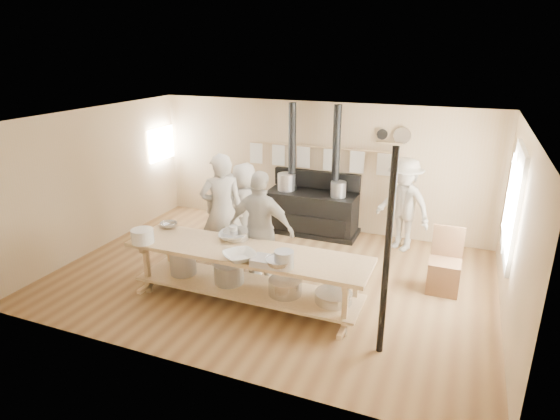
{
  "coord_description": "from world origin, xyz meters",
  "views": [
    {
      "loc": [
        2.75,
        -6.42,
        3.61
      ],
      "look_at": [
        0.08,
        0.2,
        1.11
      ],
      "focal_mm": 30.0,
      "sensor_mm": 36.0,
      "label": 1
    }
  ],
  "objects": [
    {
      "name": "ground",
      "position": [
        0.0,
        0.0,
        0.0
      ],
      "size": [
        7.0,
        7.0,
        0.0
      ],
      "primitive_type": "plane",
      "color": "brown",
      "rests_on": "ground"
    },
    {
      "name": "room_shell",
      "position": [
        0.0,
        0.0,
        1.62
      ],
      "size": [
        7.0,
        7.0,
        7.0
      ],
      "color": "tan",
      "rests_on": "ground"
    },
    {
      "name": "window_right",
      "position": [
        3.47,
        0.6,
        1.5
      ],
      "size": [
        0.09,
        1.5,
        1.65
      ],
      "color": "beige",
      "rests_on": "ground"
    },
    {
      "name": "left_opening",
      "position": [
        -3.45,
        2.0,
        1.6
      ],
      "size": [
        0.0,
        0.9,
        0.9
      ],
      "color": "white",
      "rests_on": "ground"
    },
    {
      "name": "stove",
      "position": [
        -0.01,
        2.12,
        0.52
      ],
      "size": [
        1.9,
        0.75,
        2.6
      ],
      "color": "black",
      "rests_on": "ground"
    },
    {
      "name": "towel_rail",
      "position": [
        0.0,
        2.4,
        1.56
      ],
      "size": [
        3.0,
        0.04,
        0.47
      ],
      "color": "tan",
      "rests_on": "ground"
    },
    {
      "name": "back_wall_shelf",
      "position": [
        1.46,
        2.43,
        2.0
      ],
      "size": [
        0.63,
        0.14,
        0.32
      ],
      "color": "tan",
      "rests_on": "ground"
    },
    {
      "name": "prep_table",
      "position": [
        -0.01,
        -0.9,
        0.52
      ],
      "size": [
        3.6,
        0.9,
        0.85
      ],
      "color": "tan",
      "rests_on": "ground"
    },
    {
      "name": "support_post",
      "position": [
        2.05,
        -1.35,
        1.3
      ],
      "size": [
        0.08,
        0.08,
        2.6
      ],
      "primitive_type": "cylinder",
      "color": "black",
      "rests_on": "ground"
    },
    {
      "name": "cook_far_left",
      "position": [
        -0.93,
        0.09,
        0.99
      ],
      "size": [
        0.87,
        0.78,
        1.99
      ],
      "primitive_type": "imported",
      "rotation": [
        0.0,
        0.0,
        3.69
      ],
      "color": "beige",
      "rests_on": "ground"
    },
    {
      "name": "cook_left",
      "position": [
        -1.03,
        0.32,
        0.82
      ],
      "size": [
        0.96,
        0.85,
        1.64
      ],
      "primitive_type": "imported",
      "rotation": [
        0.0,
        0.0,
        2.8
      ],
      "color": "beige",
      "rests_on": "ground"
    },
    {
      "name": "cook_center",
      "position": [
        -0.9,
        0.87,
        0.82
      ],
      "size": [
        0.82,
        0.55,
        1.65
      ],
      "primitive_type": "imported",
      "rotation": [
        0.0,
        0.0,
        3.1
      ],
      "color": "beige",
      "rests_on": "ground"
    },
    {
      "name": "cook_right",
      "position": [
        -0.05,
        -0.28,
        0.93
      ],
      "size": [
        1.1,
        0.48,
        1.86
      ],
      "primitive_type": "imported",
      "rotation": [
        0.0,
        0.0,
        3.12
      ],
      "color": "beige",
      "rests_on": "ground"
    },
    {
      "name": "cook_by_window",
      "position": [
        1.81,
        1.95,
        0.88
      ],
      "size": [
        1.3,
        1.11,
        1.75
      ],
      "primitive_type": "imported",
      "rotation": [
        0.0,
        0.0,
        -0.49
      ],
      "color": "beige",
      "rests_on": "ground"
    },
    {
      "name": "chair",
      "position": [
        2.67,
        0.57,
        0.3
      ],
      "size": [
        0.47,
        0.47,
        1.01
      ],
      "rotation": [
        0.0,
        0.0,
        0.0
      ],
      "color": "#533421",
      "rests_on": "ground"
    },
    {
      "name": "bowl_white_a",
      "position": [
        -0.36,
        -0.61,
        0.9
      ],
      "size": [
        0.53,
        0.53,
        0.11
      ],
      "primitive_type": "imported",
      "rotation": [
        0.0,
        0.0,
        0.24
      ],
      "color": "white",
      "rests_on": "prep_table"
    },
    {
      "name": "bowl_steel_a",
      "position": [
        -1.55,
        -0.57,
        0.89
      ],
      "size": [
        0.38,
        0.38,
        0.09
      ],
      "primitive_type": "imported",
      "rotation": [
        0.0,
        0.0,
        0.62
      ],
      "color": "silver",
      "rests_on": "prep_table"
    },
    {
      "name": "bowl_white_b",
      "position": [
        0.06,
        -1.23,
        0.9
      ],
      "size": [
        0.62,
        0.62,
        0.11
      ],
      "primitive_type": "imported",
      "rotation": [
        0.0,
        0.0,
        2.42
      ],
      "color": "white",
      "rests_on": "prep_table"
    },
    {
      "name": "bowl_steel_b",
      "position": [
        0.64,
        -1.22,
        0.91
      ],
      "size": [
        0.39,
        0.39,
        0.12
      ],
      "primitive_type": "imported",
      "rotation": [
        0.0,
        0.0,
        3.11
      ],
      "color": "silver",
      "rests_on": "prep_table"
    },
    {
      "name": "roasting_pan",
      "position": [
        0.49,
        -1.23,
        0.9
      ],
      "size": [
        0.45,
        0.31,
        0.1
      ],
      "primitive_type": "cube",
      "rotation": [
        0.0,
        0.0,
        0.03
      ],
      "color": "#B2B2B7",
      "rests_on": "prep_table"
    },
    {
      "name": "mixing_bowl_large",
      "position": [
        -0.33,
        -0.57,
        0.91
      ],
      "size": [
        0.47,
        0.47,
        0.13
      ],
      "primitive_type": "cylinder",
      "rotation": [
        0.0,
        0.0,
        -0.17
      ],
      "color": "silver",
      "rests_on": "prep_table"
    },
    {
      "name": "bucket_galv",
      "position": [
        0.71,
        -1.23,
        0.97
      ],
      "size": [
        0.28,
        0.28,
        0.24
      ],
      "primitive_type": "cylinder",
      "rotation": [
        0.0,
        0.0,
        0.07
      ],
      "color": "gray",
      "rests_on": "prep_table"
    },
    {
      "name": "deep_bowl_enamel",
      "position": [
        -1.55,
        -1.23,
        0.95
      ],
      "size": [
        0.38,
        0.38,
        0.21
      ],
      "primitive_type": "cylinder",
      "rotation": [
        0.0,
        0.0,
        -0.15
      ],
      "color": "white",
      "rests_on": "prep_table"
    },
    {
      "name": "pitcher",
      "position": [
        -0.38,
        -0.57,
        0.95
      ],
      "size": [
        0.16,
        0.16,
        0.2
      ],
      "primitive_type": "cylinder",
      "rotation": [
        0.0,
        0.0,
        -0.29
      ],
      "color": "white",
      "rests_on": "prep_table"
    }
  ]
}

